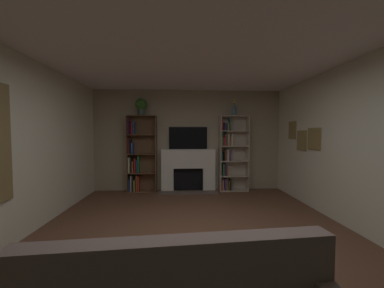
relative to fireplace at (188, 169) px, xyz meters
name	(u,v)px	position (x,y,z in m)	size (l,w,h in m)	color
ground_plane	(198,257)	(0.00, -3.13, -0.57)	(7.80, 7.80, 0.00)	brown
wall_back_accent	(188,140)	(0.00, 0.15, 0.74)	(4.98, 0.06, 2.62)	tan
ceiling	(198,33)	(0.00, -3.13, 2.07)	(4.98, 6.62, 0.06)	white
fireplace	(188,169)	(0.00, 0.00, 0.00)	(1.48, 0.53, 1.08)	white
tv	(188,138)	(0.00, 0.09, 0.80)	(0.99, 0.06, 0.57)	black
bookshelf_left	(139,157)	(-1.27, 0.02, 0.32)	(0.74, 0.28, 1.94)	brown
bookshelf_right	(230,154)	(1.09, 0.00, 0.39)	(0.74, 0.31, 1.94)	beige
potted_plant	(141,106)	(-1.18, -0.03, 1.61)	(0.29, 0.29, 0.42)	#445554
vase_with_flowers	(234,110)	(1.18, -0.03, 1.53)	(0.11, 0.11, 0.43)	teal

